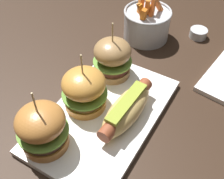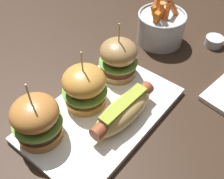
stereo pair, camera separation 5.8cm
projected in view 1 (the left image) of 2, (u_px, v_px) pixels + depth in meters
ground_plane at (104, 117)px, 0.60m from camera, size 3.00×3.00×0.00m
platter_main at (104, 115)px, 0.59m from camera, size 0.33×0.20×0.01m
hot_dog at (126, 109)px, 0.56m from camera, size 0.17×0.06×0.05m
slider_left at (42, 128)px, 0.50m from camera, size 0.09×0.09×0.14m
slider_center at (84, 89)px, 0.57m from camera, size 0.09×0.09×0.14m
slider_right at (112, 58)px, 0.64m from camera, size 0.09×0.09×0.14m
fries_bucket at (147, 23)px, 0.76m from camera, size 0.13×0.13×0.14m
sauce_ramekin at (198, 33)px, 0.79m from camera, size 0.05×0.05×0.02m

